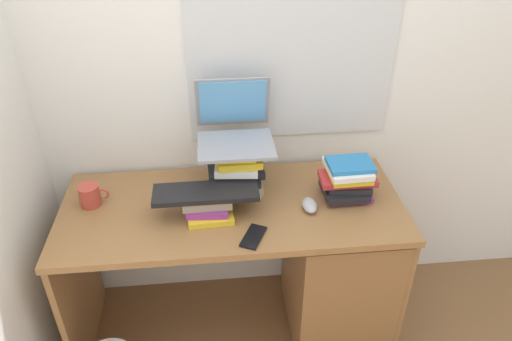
% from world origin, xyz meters
% --- Properties ---
extents(ground_plane, '(6.00, 6.00, 0.00)m').
position_xyz_m(ground_plane, '(0.00, 0.00, 0.00)').
color(ground_plane, brown).
extents(wall_back, '(6.00, 0.06, 2.60)m').
position_xyz_m(wall_back, '(0.00, 0.35, 1.30)').
color(wall_back, white).
rests_on(wall_back, ground).
extents(desk, '(1.44, 0.62, 0.76)m').
position_xyz_m(desk, '(0.37, -0.02, 0.42)').
color(desk, olive).
rests_on(desk, ground).
extents(book_stack_tall, '(0.24, 0.21, 0.22)m').
position_xyz_m(book_stack_tall, '(0.03, 0.09, 0.88)').
color(book_stack_tall, beige).
rests_on(book_stack_tall, desk).
extents(book_stack_keyboard_riser, '(0.20, 0.19, 0.09)m').
position_xyz_m(book_stack_keyboard_riser, '(-0.10, -0.05, 0.81)').
color(book_stack_keyboard_riser, yellow).
rests_on(book_stack_keyboard_riser, desk).
extents(book_stack_side, '(0.24, 0.19, 0.17)m').
position_xyz_m(book_stack_side, '(0.49, 0.01, 0.85)').
color(book_stack_side, '#8C338C').
rests_on(book_stack_side, desk).
extents(laptop, '(0.31, 0.31, 0.25)m').
position_xyz_m(laptop, '(0.03, 0.16, 1.05)').
color(laptop, gray).
rests_on(laptop, book_stack_tall).
extents(keyboard, '(0.42, 0.14, 0.02)m').
position_xyz_m(keyboard, '(-0.11, -0.05, 0.87)').
color(keyboard, black).
rests_on(keyboard, book_stack_keyboard_riser).
extents(computer_mouse, '(0.06, 0.10, 0.04)m').
position_xyz_m(computer_mouse, '(0.32, -0.06, 0.78)').
color(computer_mouse, '#A5A8AD').
rests_on(computer_mouse, desk).
extents(mug, '(0.12, 0.09, 0.09)m').
position_xyz_m(mug, '(-0.59, 0.06, 0.81)').
color(mug, '#B23F33').
rests_on(mug, desk).
extents(cell_phone, '(0.12, 0.15, 0.01)m').
position_xyz_m(cell_phone, '(0.07, -0.22, 0.77)').
color(cell_phone, black).
rests_on(cell_phone, desk).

